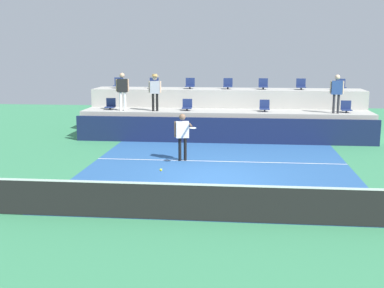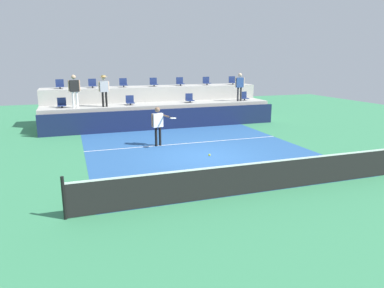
{
  "view_description": "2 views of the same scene",
  "coord_description": "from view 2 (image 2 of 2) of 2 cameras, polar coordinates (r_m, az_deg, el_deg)",
  "views": [
    {
      "loc": [
        0.81,
        -15.05,
        3.96
      ],
      "look_at": [
        -0.69,
        -0.59,
        1.2
      ],
      "focal_mm": 46.4,
      "sensor_mm": 36.0,
      "label": 1
    },
    {
      "loc": [
        -4.89,
        -12.29,
        3.72
      ],
      "look_at": [
        -0.93,
        -0.92,
        0.81
      ],
      "focal_mm": 32.89,
      "sensor_mm": 36.0,
      "label": 2
    }
  ],
  "objects": [
    {
      "name": "stadium_chair_upper_mid_right",
      "position": [
        22.38,
        -1.95,
        9.98
      ],
      "size": [
        0.44,
        0.4,
        0.52
      ],
      "color": "#2D2D33",
      "rests_on": "seating_tier_upper"
    },
    {
      "name": "tennis_net",
      "position": [
        10.15,
        10.79,
        -5.14
      ],
      "size": [
        10.48,
        0.08,
        1.07
      ],
      "color": "black",
      "rests_on": "ground_plane"
    },
    {
      "name": "stadium_chair_upper_far_right",
      "position": [
        23.7,
        6.57,
        10.11
      ],
      "size": [
        0.44,
        0.4,
        0.52
      ],
      "color": "#2D2D33",
      "rests_on": "seating_tier_upper"
    },
    {
      "name": "court_inner_paint",
      "position": [
        14.64,
        0.97,
        -1.11
      ],
      "size": [
        9.0,
        10.0,
        0.01
      ],
      "primitive_type": "cube",
      "color": "#285693",
      "rests_on": "ground_plane"
    },
    {
      "name": "stadium_chair_lower_left",
      "position": [
        19.91,
        -10.01,
        6.88
      ],
      "size": [
        0.44,
        0.4,
        0.52
      ],
      "color": "#2D2D33",
      "rests_on": "seating_tier_lower"
    },
    {
      "name": "stadium_chair_upper_mid_left",
      "position": [
        21.6,
        -11.07,
        9.61
      ],
      "size": [
        0.44,
        0.4,
        0.52
      ],
      "color": "#2D2D33",
      "rests_on": "seating_tier_upper"
    },
    {
      "name": "stadium_chair_lower_right",
      "position": [
        20.75,
        -0.4,
        7.35
      ],
      "size": [
        0.44,
        0.4,
        0.52
      ],
      "color": "#2D2D33",
      "rests_on": "seating_tier_lower"
    },
    {
      "name": "ground_plane",
      "position": [
        13.74,
        2.41,
        -2.12
      ],
      "size": [
        40.0,
        40.0,
        0.0
      ],
      "primitive_type": "plane",
      "color": "#388456"
    },
    {
      "name": "spectator_with_hat",
      "position": [
        19.28,
        -14.08,
        8.84
      ],
      "size": [
        0.57,
        0.43,
        1.66
      ],
      "color": "black",
      "rests_on": "seating_tier_lower"
    },
    {
      "name": "stadium_chair_upper_center",
      "position": [
        21.94,
        -6.24,
        9.84
      ],
      "size": [
        0.44,
        0.4,
        0.52
      ],
      "color": "#2D2D33",
      "rests_on": "seating_tier_upper"
    },
    {
      "name": "spectator_in_white",
      "position": [
        21.5,
        7.74,
        9.57
      ],
      "size": [
        0.59,
        0.24,
        1.67
      ],
      "color": "#2D2D33",
      "rests_on": "seating_tier_lower"
    },
    {
      "name": "spectator_in_grey",
      "position": [
        19.2,
        -18.54,
        8.59
      ],
      "size": [
        0.6,
        0.25,
        1.7
      ],
      "color": "white",
      "rests_on": "seating_tier_lower"
    },
    {
      "name": "tennis_player",
      "position": [
        15.32,
        -5.49,
        3.51
      ],
      "size": [
        0.92,
        1.16,
        1.72
      ],
      "color": "black",
      "rests_on": "ground_plane"
    },
    {
      "name": "seating_tier_upper",
      "position": [
        22.11,
        -6.31,
        6.57
      ],
      "size": [
        13.0,
        1.8,
        2.1
      ],
      "primitive_type": "cube",
      "color": "#ADAAA3",
      "rests_on": "ground_plane"
    },
    {
      "name": "sponsor_backboard",
      "position": [
        19.2,
        -4.18,
        4.05
      ],
      "size": [
        13.0,
        0.16,
        1.1
      ],
      "primitive_type": "cube",
      "color": "#141E42",
      "rests_on": "ground_plane"
    },
    {
      "name": "seating_tier_lower",
      "position": [
        20.43,
        -5.13,
        4.83
      ],
      "size": [
        13.0,
        1.8,
        1.25
      ],
      "primitive_type": "cube",
      "color": "#ADAAA3",
      "rests_on": "ground_plane"
    },
    {
      "name": "stadium_chair_upper_right",
      "position": [
        22.97,
        2.36,
        10.07
      ],
      "size": [
        0.44,
        0.4,
        0.52
      ],
      "color": "#2D2D33",
      "rests_on": "seating_tier_upper"
    },
    {
      "name": "stadium_chair_lower_far_right",
      "position": [
        22.15,
        8.42,
        7.6
      ],
      "size": [
        0.44,
        0.4,
        0.52
      ],
      "color": "#2D2D33",
      "rests_on": "seating_tier_lower"
    },
    {
      "name": "stadium_chair_lower_far_left",
      "position": [
        19.66,
        -20.36,
        6.17
      ],
      "size": [
        0.44,
        0.4,
        0.52
      ],
      "color": "#2D2D33",
      "rests_on": "seating_tier_lower"
    },
    {
      "name": "court_service_line",
      "position": [
        15.92,
        -0.76,
        0.11
      ],
      "size": [
        9.0,
        0.06,
        0.0
      ],
      "primitive_type": "cube",
      "color": "white",
      "rests_on": "ground_plane"
    },
    {
      "name": "stadium_chair_upper_far_left",
      "position": [
        21.38,
        -20.65,
        8.97
      ],
      "size": [
        0.44,
        0.4,
        0.52
      ],
      "color": "#2D2D33",
      "rests_on": "seating_tier_upper"
    },
    {
      "name": "stadium_chair_upper_left",
      "position": [
        21.41,
        -15.85,
        9.32
      ],
      "size": [
        0.44,
        0.4,
        0.52
      ],
      "color": "#2D2D33",
      "rests_on": "seating_tier_upper"
    },
    {
      "name": "tennis_ball",
      "position": [
        10.16,
        2.84,
        -1.79
      ],
      "size": [
        0.07,
        0.07,
        0.07
      ],
      "color": "#CCE033"
    }
  ]
}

